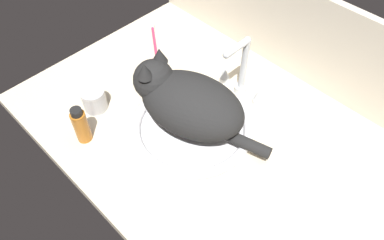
% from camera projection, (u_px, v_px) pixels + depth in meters
% --- Properties ---
extents(countertop, '(1.11, 0.73, 0.03)m').
position_uv_depth(countertop, '(208.00, 134.00, 1.08)').
color(countertop, beige).
rests_on(countertop, ground).
extents(backsplash_wall, '(1.11, 0.02, 0.32)m').
position_uv_depth(backsplash_wall, '(294.00, 36.00, 1.14)').
color(backsplash_wall, beige).
rests_on(backsplash_wall, ground).
extents(sink_basin, '(0.35, 0.35, 0.03)m').
position_uv_depth(sink_basin, '(192.00, 126.00, 1.07)').
color(sink_basin, white).
rests_on(sink_basin, countertop).
extents(faucet, '(0.17, 0.12, 0.21)m').
position_uv_depth(faucet, '(241.00, 73.00, 1.11)').
color(faucet, silver).
rests_on(faucet, countertop).
extents(cat, '(0.41, 0.26, 0.19)m').
position_uv_depth(cat, '(184.00, 100.00, 1.00)').
color(cat, black).
rests_on(cat, sink_basin).
extents(amber_bottle, '(0.04, 0.04, 0.12)m').
position_uv_depth(amber_bottle, '(81.00, 125.00, 1.01)').
color(amber_bottle, '#B2661E').
rests_on(amber_bottle, countertop).
extents(metal_jar, '(0.07, 0.07, 0.07)m').
position_uv_depth(metal_jar, '(94.00, 100.00, 1.10)').
color(metal_jar, '#B2B5BA').
rests_on(metal_jar, countertop).
extents(toothbrush, '(0.16, 0.12, 0.02)m').
position_uv_depth(toothbrush, '(154.00, 39.00, 1.33)').
color(toothbrush, '#D83359').
rests_on(toothbrush, countertop).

